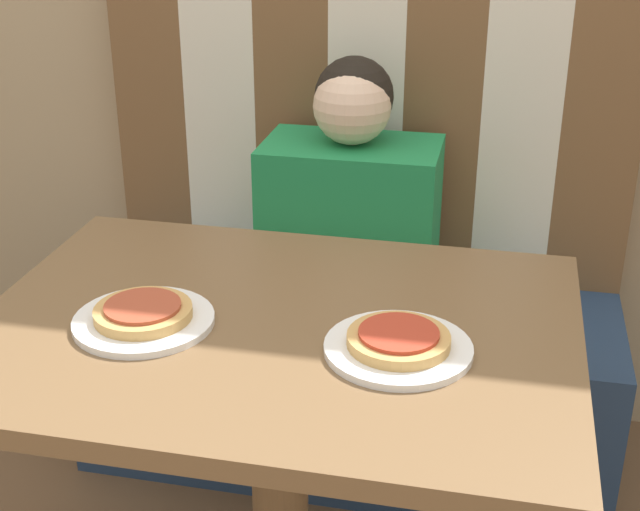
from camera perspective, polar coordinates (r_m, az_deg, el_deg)
booth_seat at (r=2.27m, az=1.81°, el=-7.71°), size 1.29×0.49×0.43m
booth_backrest at (r=2.21m, az=3.04°, el=8.74°), size 1.29×0.07×0.79m
dining_table at (r=1.50m, az=-2.74°, el=-7.49°), size 0.97×0.73×0.73m
person at (r=2.06m, az=2.00°, el=3.63°), size 0.40×0.24×0.59m
plate_left at (r=1.46m, az=-11.21°, el=-4.12°), size 0.23×0.23×0.01m
plate_right at (r=1.36m, az=5.03°, el=-5.94°), size 0.23×0.23×0.01m
pizza_left at (r=1.46m, az=-11.26°, el=-3.53°), size 0.16×0.16×0.02m
pizza_right at (r=1.36m, az=5.05°, el=-5.33°), size 0.16×0.16×0.02m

